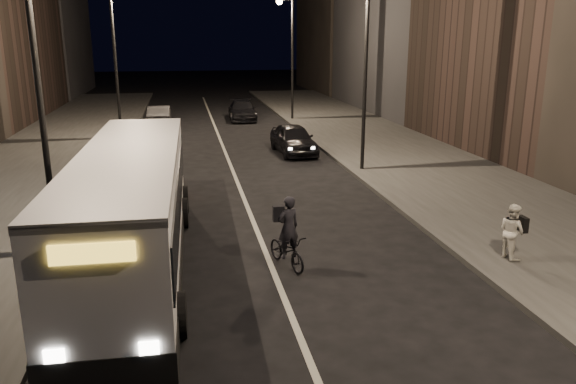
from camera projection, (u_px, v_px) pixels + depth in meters
name	position (u px, v px, depth m)	size (l,w,h in m)	color
ground	(288.00, 307.00, 12.47)	(180.00, 180.00, 0.00)	black
sidewalk_right	(406.00, 158.00, 27.22)	(7.00, 70.00, 0.16)	#31312F
sidewalk_left	(34.00, 174.00, 24.18)	(7.00, 70.00, 0.16)	#31312F
streetlight_right_mid	(360.00, 47.00, 23.34)	(1.20, 0.44, 8.12)	black
streetlight_right_far	(289.00, 43.00, 38.49)	(1.20, 0.44, 8.12)	black
streetlight_left_near	(46.00, 55.00, 13.87)	(1.20, 0.44, 8.12)	black
streetlight_left_far	(119.00, 44.00, 30.91)	(1.20, 0.44, 8.12)	black
city_bus	(132.00, 204.00, 14.35)	(2.85, 11.37, 3.04)	white
cyclist_on_bicycle	(287.00, 244.00, 14.42)	(1.12, 1.81, 1.96)	black
pedestrian_woman	(512.00, 231.00, 14.61)	(0.72, 0.56, 1.48)	silver
car_near	(293.00, 139.00, 28.58)	(1.75, 4.36, 1.49)	black
car_mid	(159.00, 116.00, 37.51)	(1.44, 4.13, 1.36)	#353537
car_far	(242.00, 110.00, 40.15)	(1.90, 4.68, 1.36)	black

